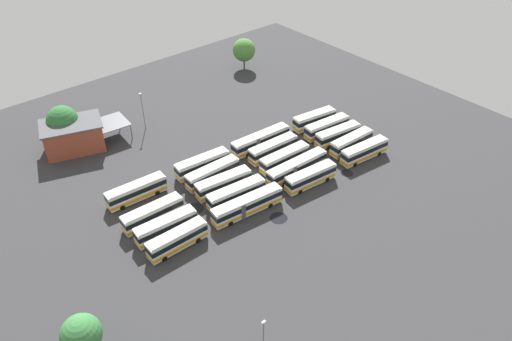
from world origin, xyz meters
name	(u,v)px	position (x,y,z in m)	size (l,w,h in m)	color
ground_plane	(256,178)	(0.00, 0.00, 0.00)	(121.76, 121.76, 0.00)	#333335
bus_row0_slot0	(177,240)	(-22.33, -6.14, 1.88)	(10.68, 2.64, 3.56)	silver
bus_row0_slot1	(166,226)	(-22.07, -2.25, 1.88)	(11.13, 3.30, 3.56)	silver
bus_row0_slot2	(153,214)	(-22.10, 2.02, 1.88)	(11.31, 2.90, 3.56)	silver
bus_row0_slot4	(136,191)	(-21.17, 9.41, 1.88)	(11.59, 3.22, 3.56)	silver
bus_row1_slot0	(247,205)	(-8.03, -6.98, 1.88)	(14.10, 3.96, 3.56)	silver
bus_row1_slot1	(236,194)	(-7.50, -3.21, 1.88)	(11.69, 3.72, 3.56)	silver
bus_row1_slot2	(223,183)	(-7.42, 0.77, 1.88)	(11.38, 3.84, 3.56)	silver
bus_row1_slot3	(213,173)	(-7.12, 4.63, 1.88)	(11.44, 2.65, 3.56)	silver
bus_row1_slot4	(202,164)	(-6.85, 8.46, 1.88)	(11.55, 3.50, 3.56)	silver
bus_row2_slot0	(311,177)	(6.59, -8.58, 1.88)	(11.14, 3.64, 3.56)	silver
bus_row2_slot1	(297,168)	(6.71, -4.61, 1.88)	(14.00, 3.00, 3.56)	silver
bus_row2_slot2	(285,158)	(7.06, -0.75, 1.88)	(11.43, 3.00, 3.56)	silver
bus_row2_slot3	(273,149)	(7.56, 3.33, 1.88)	(11.47, 3.03, 3.56)	silver
bus_row2_slot4	(260,140)	(7.61, 7.39, 1.88)	(14.04, 3.29, 3.56)	silver
bus_row3_slot0	(364,151)	(21.39, -9.61, 1.88)	(11.36, 3.72, 3.56)	silver
bus_row3_slot1	(351,142)	(21.88, -5.73, 1.88)	(10.78, 2.82, 3.56)	silver
bus_row3_slot2	(338,135)	(21.84, -1.87, 1.88)	(11.07, 3.93, 3.56)	silver
bus_row3_slot3	(327,127)	(22.36, 1.87, 1.88)	(11.23, 3.67, 3.56)	silver
bus_row3_slot4	(314,119)	(22.67, 6.02, 1.88)	(10.68, 4.00, 3.56)	silver
depot_building	(73,136)	(-22.75, 32.98, 3.19)	(14.38, 11.68, 6.35)	#99422D
maintenance_shelter	(102,126)	(-16.51, 32.15, 3.58)	(11.35, 7.77, 3.75)	slate
lamp_post_mid_lot	(263,339)	(-24.98, -30.82, 4.49)	(0.56, 0.28, 8.15)	slate
lamp_post_far_corner	(143,110)	(-7.25, 30.46, 4.90)	(0.56, 0.28, 8.97)	slate
tree_west_edge	(81,334)	(-42.63, -15.67, 5.38)	(5.33, 5.33, 8.06)	brown
tree_northeast	(244,50)	(30.20, 40.48, 5.34)	(6.25, 6.25, 8.48)	brown
tree_south_edge	(63,121)	(-23.34, 35.65, 5.81)	(6.68, 6.68, 9.16)	brown
puddle_centre_drain	(195,209)	(-14.53, 0.12, 0.00)	(3.22, 3.22, 0.01)	black
puddle_front_lane	(190,171)	(-8.72, 10.50, 0.00)	(2.98, 2.98, 0.01)	black
puddle_between_rows	(347,173)	(14.94, -10.81, 0.00)	(2.50, 2.50, 0.01)	black
puddle_near_shelter	(279,218)	(-4.57, -11.70, 0.00)	(3.25, 3.25, 0.01)	black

